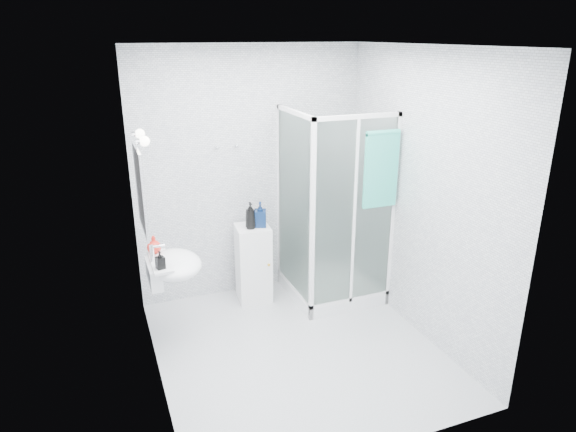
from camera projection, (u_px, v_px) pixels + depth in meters
name	position (u px, v px, depth m)	size (l,w,h in m)	color
room	(298.00, 213.00, 4.18)	(2.40, 2.60, 2.60)	silver
shower_enclosure	(329.00, 259.00, 5.37)	(0.90, 0.95, 2.00)	white
wall_basin	(172.00, 266.00, 4.41)	(0.46, 0.56, 0.35)	white
mirror	(140.00, 190.00, 4.11)	(0.02, 0.60, 0.70)	white
vanity_lights	(141.00, 137.00, 3.98)	(0.10, 0.40, 0.08)	silver
wall_hooks	(227.00, 147.00, 5.09)	(0.23, 0.06, 0.03)	silver
storage_cabinet	(254.00, 263.00, 5.37)	(0.37, 0.38, 0.82)	white
hand_towel	(381.00, 167.00, 4.77)	(0.34, 0.05, 0.73)	#2EB19A
shampoo_bottle_a	(250.00, 216.00, 5.14)	(0.11, 0.11, 0.27)	black
shampoo_bottle_b	(260.00, 214.00, 5.20)	(0.12, 0.12, 0.26)	#0B2046
soap_dispenser_orange	(154.00, 245.00, 4.48)	(0.12, 0.12, 0.16)	red
soap_dispenser_black	(160.00, 260.00, 4.18)	(0.07, 0.07, 0.15)	black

